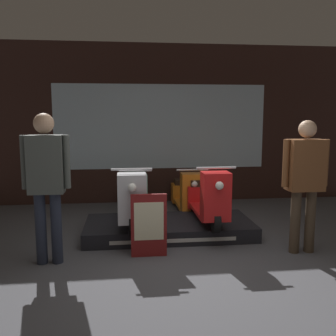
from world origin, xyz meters
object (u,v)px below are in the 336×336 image
at_px(scooter_backrow_0, 135,196).
at_px(person_left_browsing, 46,176).
at_px(person_right_browsing, 305,175).
at_px(price_sign_board, 149,225).
at_px(scooter_display_right, 207,198).
at_px(scooter_display_left, 131,200).
at_px(scooter_backrow_1, 187,195).

height_order(scooter_backrow_0, person_left_browsing, person_left_browsing).
height_order(person_right_browsing, price_sign_board, person_right_browsing).
height_order(person_left_browsing, person_right_browsing, person_left_browsing).
bearing_deg(person_right_browsing, scooter_display_right, 142.01).
xyz_separation_m(person_right_browsing, price_sign_board, (-2.01, 0.07, -0.62)).
distance_m(scooter_display_right, price_sign_board, 1.21).
distance_m(scooter_display_left, person_left_browsing, 1.42).
height_order(scooter_display_right, scooter_backrow_0, scooter_display_right).
distance_m(scooter_backrow_0, person_left_browsing, 2.49).
height_order(scooter_display_left, person_right_browsing, person_right_browsing).
relative_size(scooter_backrow_0, scooter_backrow_1, 1.00).
relative_size(scooter_display_right, person_right_browsing, 0.94).
bearing_deg(scooter_display_left, person_right_browsing, -21.09).
relative_size(scooter_backrow_1, person_left_browsing, 0.90).
distance_m(scooter_display_left, price_sign_board, 0.82).
xyz_separation_m(scooter_display_left, scooter_display_right, (1.12, 0.00, 0.00)).
distance_m(scooter_display_right, person_left_browsing, 2.35).
bearing_deg(scooter_backrow_1, price_sign_board, -111.98).
xyz_separation_m(scooter_display_left, scooter_backrow_0, (0.08, 1.26, -0.21)).
xyz_separation_m(scooter_backrow_0, person_left_browsing, (-1.10, -2.12, 0.73)).
height_order(scooter_display_left, scooter_backrow_1, scooter_display_left).
bearing_deg(scooter_display_left, price_sign_board, -75.35).
height_order(scooter_display_left, scooter_display_right, same).
bearing_deg(person_right_browsing, scooter_backrow_0, 135.15).
relative_size(scooter_backrow_1, person_right_browsing, 0.94).
bearing_deg(scooter_backrow_0, price_sign_board, -86.62).
bearing_deg(scooter_display_left, scooter_backrow_0, 86.25).
bearing_deg(scooter_backrow_1, scooter_display_left, -129.13).
height_order(scooter_backrow_1, person_right_browsing, person_right_browsing).
xyz_separation_m(scooter_backrow_0, price_sign_board, (0.12, -2.04, 0.07)).
bearing_deg(scooter_display_right, person_left_browsing, -158.20).
height_order(scooter_display_right, price_sign_board, scooter_display_right).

